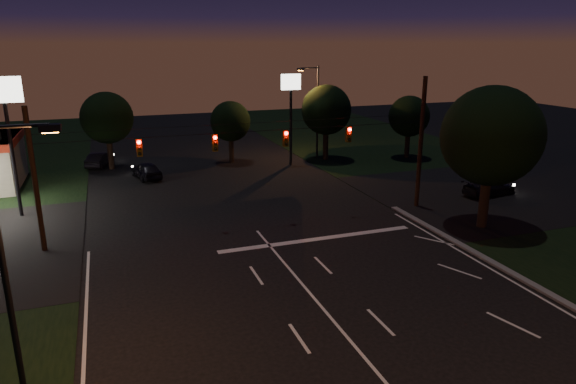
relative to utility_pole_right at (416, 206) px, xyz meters
name	(u,v)px	position (x,y,z in m)	size (l,w,h in m)	color
ground	(364,358)	(-12.00, -15.00, 0.00)	(140.00, 140.00, 0.00)	black
cross_street_right	(498,192)	(8.00, 1.00, 0.00)	(20.00, 16.00, 0.02)	black
stop_bar	(318,239)	(-9.00, -3.50, 0.01)	(12.00, 0.50, 0.01)	silver
utility_pole_right	(416,206)	(0.00, 0.00, 0.00)	(0.30, 0.30, 9.00)	black
utility_pole_left	(45,250)	(-24.00, 0.00, 0.00)	(0.28, 0.28, 8.00)	black
signal_span	(251,140)	(-12.00, -0.04, 5.50)	(24.00, 0.40, 1.56)	black
pole_sign_left_near	(6,111)	(-26.00, 7.00, 6.98)	(2.20, 0.30, 9.10)	black
pole_sign_right	(291,98)	(-4.00, 15.00, 6.24)	(1.80, 0.30, 8.40)	black
street_light_left	(9,244)	(-23.24, -13.00, 5.24)	(2.20, 0.35, 9.00)	black
street_light_right_far	(315,105)	(-0.76, 17.00, 5.24)	(2.20, 0.35, 9.00)	black
tree_right_near	(490,137)	(1.53, -4.83, 5.68)	(6.00, 6.00, 8.76)	black
tree_far_b	(107,118)	(-19.98, 19.13, 4.61)	(4.60, 4.60, 6.98)	black
tree_far_c	(230,122)	(-8.98, 18.10, 3.90)	(3.80, 3.80, 5.86)	black
tree_far_d	(326,110)	(0.02, 16.13, 4.83)	(4.80, 4.80, 7.30)	black
tree_far_e	(409,117)	(8.02, 14.11, 4.11)	(4.00, 4.00, 6.18)	black
car_oncoming_a	(146,170)	(-17.26, 14.39, 0.71)	(1.68, 4.17, 1.42)	black
car_oncoming_b	(100,159)	(-21.00, 20.41, 0.66)	(1.40, 4.00, 1.32)	black
car_cross	(489,187)	(6.67, 0.49, 0.64)	(1.80, 4.44, 1.29)	black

